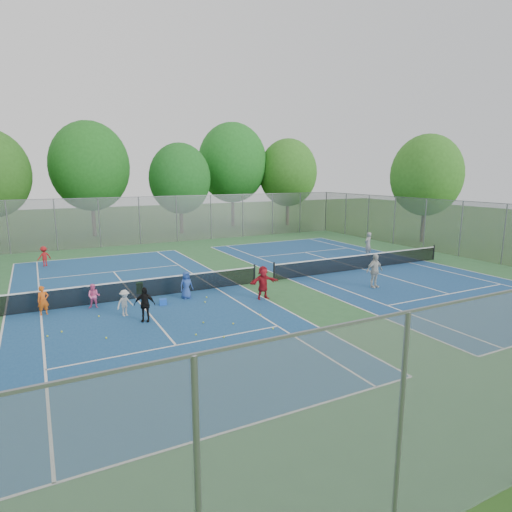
{
  "coord_description": "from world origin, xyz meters",
  "views": [
    {
      "loc": [
        -11.0,
        -20.15,
        5.93
      ],
      "look_at": [
        0.0,
        1.0,
        1.3
      ],
      "focal_mm": 30.0,
      "sensor_mm": 36.0,
      "label": 1
    }
  ],
  "objects_px": {
    "ball_crate": "(163,302)",
    "ball_hopper": "(140,288)",
    "net_right": "(362,262)",
    "instructor": "(368,244)",
    "net_left": "(136,290)"
  },
  "relations": [
    {
      "from": "ball_crate",
      "to": "ball_hopper",
      "type": "bearing_deg",
      "value": 102.68
    },
    {
      "from": "net_left",
      "to": "ball_hopper",
      "type": "xyz_separation_m",
      "value": [
        0.37,
        0.83,
        -0.17
      ]
    },
    {
      "from": "net_right",
      "to": "instructor",
      "type": "relative_size",
      "value": 7.32
    },
    {
      "from": "ball_crate",
      "to": "instructor",
      "type": "xyz_separation_m",
      "value": [
        16.32,
        4.62,
        0.74
      ]
    },
    {
      "from": "net_right",
      "to": "ball_crate",
      "type": "xyz_separation_m",
      "value": [
        -13.11,
        -1.52,
        -0.32
      ]
    },
    {
      "from": "net_right",
      "to": "ball_hopper",
      "type": "bearing_deg",
      "value": 176.5
    },
    {
      "from": "net_left",
      "to": "instructor",
      "type": "distance_m",
      "value": 17.5
    },
    {
      "from": "net_left",
      "to": "net_right",
      "type": "bearing_deg",
      "value": 0.0
    },
    {
      "from": "net_right",
      "to": "instructor",
      "type": "bearing_deg",
      "value": 43.99
    },
    {
      "from": "net_left",
      "to": "ball_hopper",
      "type": "relative_size",
      "value": 22.29
    },
    {
      "from": "net_left",
      "to": "ball_hopper",
      "type": "bearing_deg",
      "value": 66.36
    },
    {
      "from": "ball_crate",
      "to": "net_right",
      "type": "bearing_deg",
      "value": 6.6
    },
    {
      "from": "net_left",
      "to": "ball_crate",
      "type": "distance_m",
      "value": 1.79
    },
    {
      "from": "net_right",
      "to": "instructor",
      "type": "height_order",
      "value": "instructor"
    },
    {
      "from": "ball_crate",
      "to": "ball_hopper",
      "type": "xyz_separation_m",
      "value": [
        -0.53,
        2.35,
        0.15
      ]
    }
  ]
}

